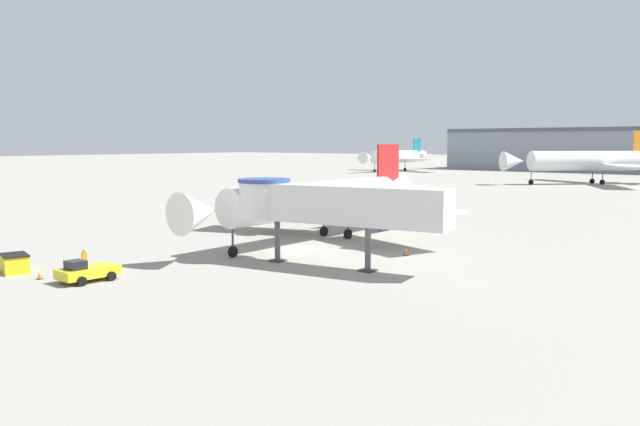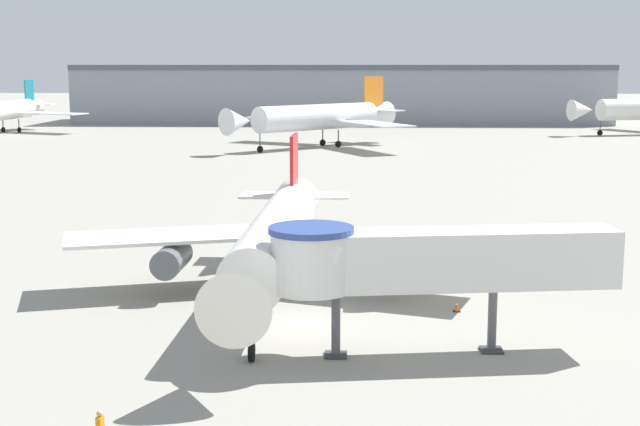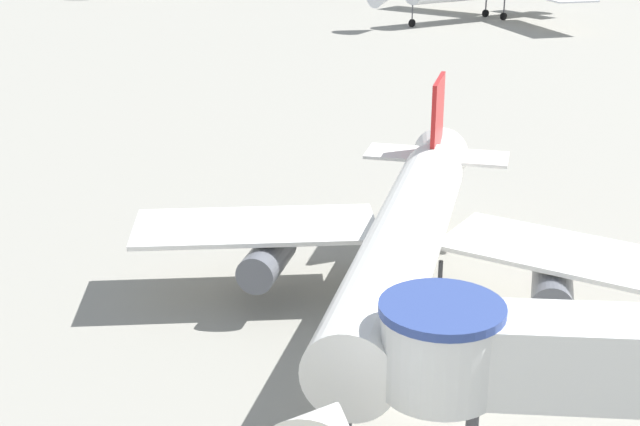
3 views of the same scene
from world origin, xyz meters
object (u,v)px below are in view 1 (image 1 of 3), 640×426
service_container_yellow (15,263)px  ground_crew_marshaller (84,259)px  pushback_tug_yellow (87,271)px  background_jet_teal_tail (397,157)px  jet_bridge (322,203)px  traffic_cone_apron_front (39,275)px  background_jet_orange_tail (588,161)px  main_airplane (323,200)px  traffic_cone_starboard_wing (406,252)px

service_container_yellow → ground_crew_marshaller: size_ratio=1.72×
pushback_tug_yellow → background_jet_teal_tail: size_ratio=0.12×
jet_bridge → traffic_cone_apron_front: jet_bridge is taller
background_jet_orange_tail → ground_crew_marshaller: bearing=-46.8°
main_airplane → background_jet_teal_tail: size_ratio=0.93×
jet_bridge → background_jet_orange_tail: (-9.21, 110.33, 0.47)m
traffic_cone_apron_front → background_jet_teal_tail: size_ratio=0.02×
main_airplane → pushback_tug_yellow: main_airplane is taller
ground_crew_marshaller → traffic_cone_apron_front: bearing=-175.4°
main_airplane → traffic_cone_starboard_wing: size_ratio=45.24×
traffic_cone_starboard_wing → background_jet_teal_tail: 153.65m
main_airplane → background_jet_teal_tail: 146.20m
traffic_cone_apron_front → traffic_cone_starboard_wing: bearing=56.2°
service_container_yellow → pushback_tug_yellow: bearing=12.7°
traffic_cone_apron_front → main_airplane: bearing=79.3°
jet_bridge → pushback_tug_yellow: (-9.39, -13.65, -4.07)m
traffic_cone_starboard_wing → background_jet_orange_tail: size_ratio=0.02×
traffic_cone_starboard_wing → service_container_yellow: bearing=-129.6°
traffic_cone_apron_front → background_jet_orange_tail: (3.34, 125.57, 4.93)m
jet_bridge → service_container_yellow: jet_bridge is taller
service_container_yellow → ground_crew_marshaller: bearing=38.8°
pushback_tug_yellow → ground_crew_marshaller: (-2.82, 1.60, 0.31)m
traffic_cone_apron_front → background_jet_teal_tail: 167.38m
service_container_yellow → traffic_cone_starboard_wing: service_container_yellow is taller
jet_bridge → ground_crew_marshaller: (-12.21, -12.05, -3.76)m
background_jet_teal_tail → background_jet_orange_tail: bearing=-19.9°
traffic_cone_starboard_wing → background_jet_orange_tail: 103.46m
jet_bridge → traffic_cone_starboard_wing: jet_bridge is taller
traffic_cone_starboard_wing → ground_crew_marshaller: bearing=-127.3°
ground_crew_marshaller → pushback_tug_yellow: bearing=-108.8°
jet_bridge → traffic_cone_apron_front: bearing=-137.5°
main_airplane → traffic_cone_apron_front: 26.19m
ground_crew_marshaller → background_jet_orange_tail: (3.00, 122.38, 4.23)m
service_container_yellow → traffic_cone_apron_front: (3.51, -0.09, -0.38)m
jet_bridge → traffic_cone_starboard_wing: bearing=61.9°
traffic_cone_apron_front → service_container_yellow: bearing=178.6°
background_jet_orange_tail → main_airplane: bearing=-44.5°
pushback_tug_yellow → service_container_yellow: bearing=-164.0°
pushback_tug_yellow → service_container_yellow: pushback_tug_yellow is taller
traffic_cone_starboard_wing → traffic_cone_apron_front: 27.60m
pushback_tug_yellow → background_jet_teal_tail: 167.13m
main_airplane → jet_bridge: (7.73, -10.26, 0.90)m
pushback_tug_yellow → background_jet_teal_tail: bearing=116.7°
traffic_cone_starboard_wing → ground_crew_marshaller: 24.81m
service_container_yellow → background_jet_orange_tail: (6.85, 125.48, 4.55)m
pushback_tug_yellow → traffic_cone_starboard_wing: pushback_tug_yellow is taller
main_airplane → ground_crew_marshaller: 22.93m
jet_bridge → traffic_cone_starboard_wing: (2.82, 7.68, -4.41)m
background_jet_orange_tail → pushback_tug_yellow: bearing=-45.5°
traffic_cone_starboard_wing → background_jet_teal_tail: bearing=120.7°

